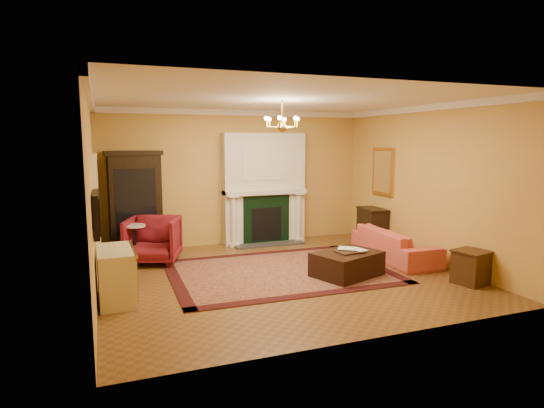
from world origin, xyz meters
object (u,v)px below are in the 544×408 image
end_table (471,268)px  commode (116,275)px  console_table (372,227)px  leather_ottoman (347,264)px  china_cabinet (135,205)px  wingback_armchair (153,238)px  coral_sofa (395,239)px  pedestal_table (134,242)px

end_table → commode: bearing=167.6°
console_table → commode: bearing=-156.9°
end_table → leather_ottoman: bearing=147.3°
china_cabinet → wingback_armchair: bearing=-78.4°
wingback_armchair → coral_sofa: 4.70m
china_cabinet → end_table: china_cabinet is taller
china_cabinet → commode: 2.93m
wingback_armchair → commode: bearing=-91.1°
pedestal_table → leather_ottoman: pedestal_table is taller
china_cabinet → wingback_armchair: china_cabinet is taller
console_table → china_cabinet: bearing=173.6°
coral_sofa → console_table: coral_sofa is taller
wingback_armchair → console_table: 4.78m
china_cabinet → end_table: size_ratio=3.83×
pedestal_table → coral_sofa: bearing=-16.3°
commode → end_table: size_ratio=1.95×
pedestal_table → coral_sofa: (4.83, -1.41, -0.04)m
commode → coral_sofa: bearing=4.4°
wingback_armchair → leather_ottoman: 3.69m
pedestal_table → leather_ottoman: bearing=-31.7°
end_table → coral_sofa: bearing=97.4°
china_cabinet → console_table: size_ratio=2.53×
pedestal_table → commode: 2.00m
console_table → leather_ottoman: (-1.74, -1.93, -0.18)m
wingback_armchair → coral_sofa: (4.48, -1.42, -0.08)m
china_cabinet → console_table: china_cabinet is taller
wingback_armchair → commode: (-0.74, -1.97, -0.10)m
commode → end_table: (5.45, -1.20, -0.12)m
wingback_armchair → pedestal_table: bearing=-159.2°
commode → coral_sofa: 5.25m
coral_sofa → leather_ottoman: coral_sofa is taller
coral_sofa → leather_ottoman: (-1.45, -0.67, -0.18)m
china_cabinet → end_table: bearing=-43.6°
wingback_armchair → leather_ottoman: bearing=-15.2°
pedestal_table → leather_ottoman: (3.37, -2.08, -0.22)m
china_cabinet → leather_ottoman: china_cabinet is taller
leather_ottoman → china_cabinet: bearing=118.3°
china_cabinet → console_table: (5.02, -1.01, -0.62)m
console_table → pedestal_table: bearing=-176.8°
wingback_armchair → console_table: (4.77, -0.16, -0.09)m
wingback_armchair → commode: wingback_armchair is taller
coral_sofa → china_cabinet: bearing=67.2°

